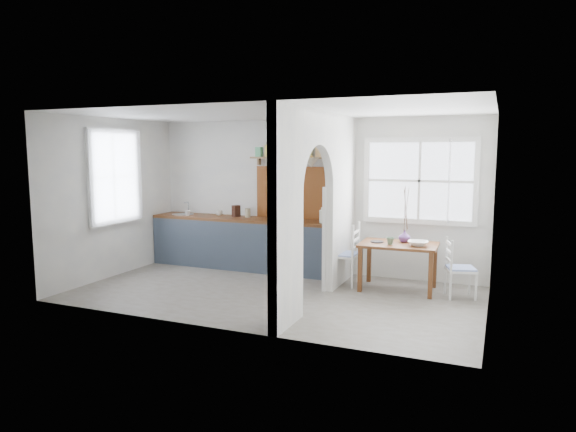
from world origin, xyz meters
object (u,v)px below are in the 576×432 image
at_px(kettle, 324,215).
at_px(vase, 404,236).
at_px(dining_table, 398,267).
at_px(chair_right, 461,268).
at_px(chair_left, 343,254).

xyz_separation_m(kettle, vase, (1.33, -0.17, -0.23)).
bearing_deg(dining_table, vase, 66.43).
height_order(dining_table, chair_right, chair_right).
bearing_deg(chair_right, kettle, 62.72).
xyz_separation_m(chair_left, chair_right, (1.75, -0.04, -0.06)).
bearing_deg(kettle, chair_right, 15.14).
bearing_deg(kettle, chair_left, -13.57).
bearing_deg(chair_right, chair_left, 71.20).
distance_m(chair_right, kettle, 2.28).
xyz_separation_m(dining_table, chair_left, (-0.85, -0.01, 0.13)).
bearing_deg(chair_left, kettle, -130.45).
bearing_deg(dining_table, chair_left, 179.26).
xyz_separation_m(dining_table, kettle, (-1.27, 0.32, 0.67)).
height_order(chair_left, chair_right, chair_left).
bearing_deg(vase, chair_right, -13.30).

